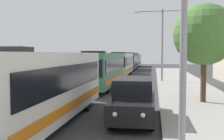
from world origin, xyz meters
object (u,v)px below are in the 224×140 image
(bus_fourth_in_line, at_px, (129,61))
(streetlamp_mid, at_px, (162,36))
(white_suv, at_px, (134,97))
(bus_rear, at_px, (134,59))
(bus_lead, at_px, (44,85))
(bus_second_in_line, at_px, (102,68))
(roadside_tree, at_px, (204,35))
(bus_middle, at_px, (121,63))
(box_truck_oncoming, at_px, (119,60))

(bus_fourth_in_line, height_order, streetlamp_mid, streetlamp_mid)
(streetlamp_mid, bearing_deg, white_suv, -95.61)
(streetlamp_mid, bearing_deg, bus_rear, 98.95)
(bus_lead, bearing_deg, bus_second_in_line, 90.00)
(roadside_tree, bearing_deg, bus_second_in_line, 135.41)
(bus_middle, xyz_separation_m, bus_fourth_in_line, (0.00, 12.44, 0.00))
(bus_fourth_in_line, distance_m, bus_rear, 13.30)
(bus_fourth_in_line, xyz_separation_m, streetlamp_mid, (5.40, -20.97, 3.12))
(box_truck_oncoming, height_order, streetlamp_mid, streetlamp_mid)
(bus_fourth_in_line, height_order, roadside_tree, roadside_tree)
(box_truck_oncoming, bearing_deg, bus_rear, 42.50)
(bus_lead, relative_size, white_suv, 2.17)
(bus_lead, height_order, bus_rear, same)
(bus_middle, relative_size, bus_rear, 1.02)
(bus_middle, height_order, roadside_tree, roadside_tree)
(bus_fourth_in_line, distance_m, white_suv, 38.45)
(bus_lead, xyz_separation_m, bus_rear, (-0.00, 52.92, -0.00))
(bus_second_in_line, bearing_deg, streetlamp_mid, 45.06)
(bus_lead, bearing_deg, bus_middle, 90.00)
(bus_lead, distance_m, bus_fourth_in_line, 39.63)
(white_suv, xyz_separation_m, streetlamp_mid, (1.70, 17.29, 3.77))
(bus_second_in_line, xyz_separation_m, streetlamp_mid, (5.40, 5.41, 3.12))
(bus_lead, relative_size, streetlamp_mid, 1.45)
(bus_second_in_line, height_order, bus_middle, same)
(bus_middle, xyz_separation_m, bus_rear, (-0.00, 25.74, -0.00))
(bus_middle, height_order, box_truck_oncoming, bus_middle)
(white_suv, relative_size, box_truck_oncoming, 0.71)
(bus_rear, distance_m, box_truck_oncoming, 4.48)
(roadside_tree, bearing_deg, bus_rear, 99.01)
(streetlamp_mid, xyz_separation_m, roadside_tree, (2.06, -12.76, -0.69))
(bus_fourth_in_line, distance_m, box_truck_oncoming, 10.79)
(bus_middle, distance_m, roadside_tree, 22.70)
(bus_fourth_in_line, relative_size, streetlamp_mid, 1.48)
(streetlamp_mid, bearing_deg, bus_second_in_line, -134.94)
(bus_lead, distance_m, roadside_tree, 9.81)
(bus_middle, bearing_deg, bus_fourth_in_line, 90.00)
(bus_rear, xyz_separation_m, box_truck_oncoming, (-3.30, -3.03, 0.01))
(bus_middle, height_order, streetlamp_mid, streetlamp_mid)
(bus_fourth_in_line, bearing_deg, bus_lead, -90.00)
(bus_second_in_line, xyz_separation_m, box_truck_oncoming, (-3.30, 36.66, 0.01))
(bus_lead, relative_size, roadside_tree, 1.88)
(bus_lead, height_order, box_truck_oncoming, bus_lead)
(bus_middle, relative_size, roadside_tree, 1.86)
(box_truck_oncoming, bearing_deg, bus_second_in_line, -84.85)
(bus_rear, xyz_separation_m, streetlamp_mid, (5.40, -34.27, 3.12))
(bus_middle, distance_m, streetlamp_mid, 10.57)
(white_suv, bearing_deg, bus_rear, 94.10)
(bus_rear, relative_size, box_truck_oncoming, 1.49)
(bus_fourth_in_line, relative_size, box_truck_oncoming, 1.58)
(bus_middle, bearing_deg, bus_lead, -90.00)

